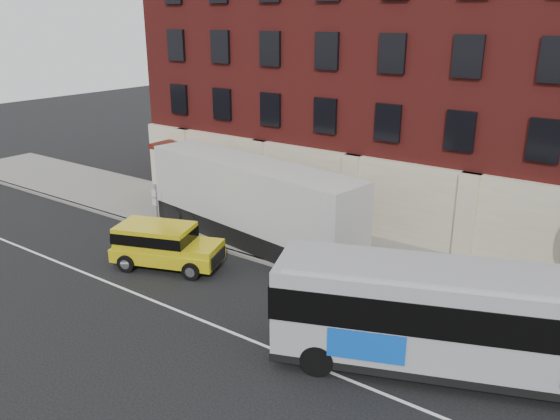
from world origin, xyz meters
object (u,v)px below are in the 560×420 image
Objects in this scene: yellow_suv at (162,243)px; shipping_container at (251,204)px; city_bus at (484,320)px; sign_pole at (156,204)px.

yellow_suv is 4.87m from shipping_container.
city_bus is at bearing 0.20° from yellow_suv.
yellow_suv is at bearing -179.80° from city_bus.
shipping_container reaches higher than sign_pole.
sign_pole is at bearing 170.44° from city_bus.
shipping_container reaches higher than city_bus.
sign_pole is 0.48× the size of yellow_suv.
shipping_container is at bearing 15.39° from sign_pole.
city_bus is 1.02× the size of shipping_container.
yellow_suv is (-14.20, -0.05, -0.84)m from city_bus.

